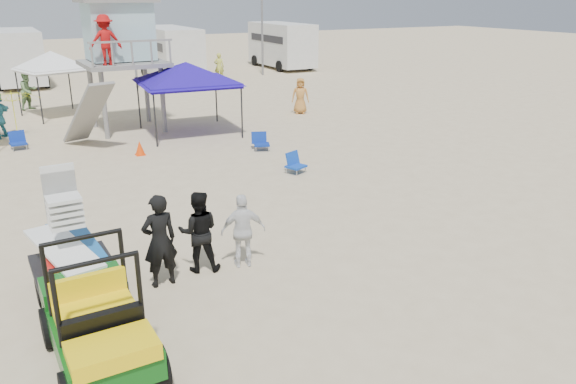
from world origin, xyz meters
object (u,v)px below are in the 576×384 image
utility_cart (95,314)px  surf_trailer (72,252)px  man_left (160,241)px  lifeguard_tower (118,36)px  canopy_blue (186,66)px

utility_cart → surf_trailer: surf_trailer is taller
surf_trailer → man_left: (1.52, -0.30, 0.02)m
utility_cart → lifeguard_tower: 16.38m
surf_trailer → canopy_blue: bearing=62.4°
lifeguard_tower → canopy_blue: bearing=-41.8°
lifeguard_tower → canopy_blue: (2.10, -1.87, -1.05)m
surf_trailer → canopy_blue: 13.04m
utility_cart → canopy_blue: 15.13m
man_left → lifeguard_tower: bearing=-104.9°
utility_cart → surf_trailer: bearing=89.9°
utility_cart → man_left: (1.52, 2.04, 0.03)m
surf_trailer → canopy_blue: size_ratio=0.70×
utility_cart → man_left: 2.54m
man_left → canopy_blue: size_ratio=0.50×
utility_cart → lifeguard_tower: (3.89, 15.66, 2.82)m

